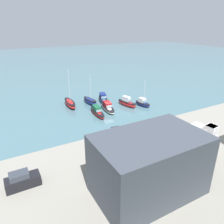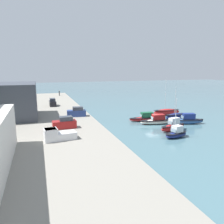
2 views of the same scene
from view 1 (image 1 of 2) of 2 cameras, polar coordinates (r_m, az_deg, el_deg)
The scene contains 14 objects.
ground_plane at distance 54.62m, azimuth -0.94°, elevation 0.06°, with size 320.00×320.00×0.00m, color #476B75.
quay_promenade at distance 36.44m, azimuth 18.82°, elevation -12.30°, with size 114.36×26.13×1.51m.
yacht_club_building at distance 26.68m, azimuth 9.66°, elevation -13.46°, with size 12.74×8.01×7.55m.
moored_boat_0 at distance 58.83m, azimuth 7.98°, elevation 2.33°, with size 2.79×5.13×7.12m.
moored_boat_1 at distance 58.15m, azimuth 3.93°, elevation 2.44°, with size 3.02×6.41×2.64m.
moored_boat_2 at distance 55.27m, azimuth -1.16°, elevation 1.20°, with size 3.24×7.86×2.19m.
moored_boat_3 at distance 53.01m, azimuth -3.89°, elevation 0.14°, with size 2.69×8.12×2.07m.
moored_boat_4 at distance 61.53m, azimuth -2.36°, elevation 3.50°, with size 4.11×7.74×2.35m.
moored_boat_5 at distance 59.77m, azimuth -5.75°, elevation 2.86°, with size 2.55×6.24×8.28m.
moored_boat_6 at distance 58.81m, azimuth -10.94°, elevation 2.23°, with size 2.36×7.61×9.94m.
parked_car_0 at distance 38.29m, azimuth 1.48°, elevation -6.23°, with size 2.37×4.41×2.16m.
parked_car_1 at distance 30.76m, azimuth -22.40°, elevation -16.21°, with size 4.20×1.81×2.16m.
parked_car_2 at distance 40.86m, azimuth 15.67°, elevation -5.18°, with size 1.96×4.27×2.16m.
pickup_truck_0 at distance 44.39m, azimuth 23.36°, elevation -4.12°, with size 2.49×4.92×1.90m.
Camera 1 is at (23.72, 44.60, 20.78)m, focal length 35.00 mm.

